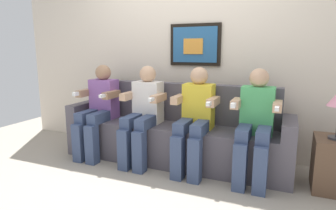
% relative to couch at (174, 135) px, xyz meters
% --- Properties ---
extents(ground_plane, '(6.50, 6.50, 0.00)m').
position_rel_couch_xyz_m(ground_plane, '(0.00, -0.33, -0.31)').
color(ground_plane, '#9E9384').
extents(back_wall_assembly, '(5.00, 0.10, 2.60)m').
position_rel_couch_xyz_m(back_wall_assembly, '(0.00, 0.44, 0.99)').
color(back_wall_assembly, beige).
rests_on(back_wall_assembly, ground_plane).
extents(couch, '(2.60, 0.58, 0.90)m').
position_rel_couch_xyz_m(couch, '(0.00, 0.00, 0.00)').
color(couch, '#514C56').
rests_on(couch, ground_plane).
extents(person_leftmost, '(0.46, 0.56, 1.11)m').
position_rel_couch_xyz_m(person_leftmost, '(-0.92, -0.17, 0.29)').
color(person_leftmost, '#8C59A5').
rests_on(person_leftmost, ground_plane).
extents(person_left_center, '(0.46, 0.56, 1.11)m').
position_rel_couch_xyz_m(person_left_center, '(-0.31, -0.17, 0.29)').
color(person_left_center, white).
rests_on(person_left_center, ground_plane).
extents(person_right_center, '(0.46, 0.56, 1.11)m').
position_rel_couch_xyz_m(person_right_center, '(0.31, -0.17, 0.29)').
color(person_right_center, yellow).
rests_on(person_right_center, ground_plane).
extents(person_rightmost, '(0.46, 0.56, 1.11)m').
position_rel_couch_xyz_m(person_rightmost, '(0.92, -0.17, 0.29)').
color(person_rightmost, '#4CB266').
rests_on(person_rightmost, ground_plane).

